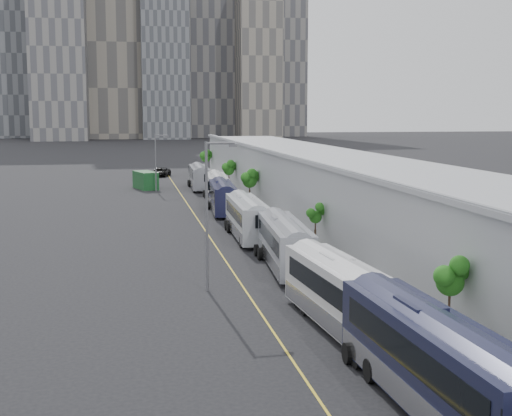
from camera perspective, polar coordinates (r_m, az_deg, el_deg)
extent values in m
cube|color=gray|center=(60.97, 6.90, -3.09)|extent=(10.00, 170.00, 0.12)
cube|color=gold|center=(58.78, -2.95, -3.50)|extent=(0.12, 160.00, 0.02)
cube|color=gray|center=(61.73, 10.50, 0.11)|extent=(12.00, 160.00, 6.80)
cube|color=gray|center=(61.47, 10.55, 2.38)|extent=(12.45, 160.40, 2.57)
cube|color=gray|center=(59.53, 5.25, 3.42)|extent=(0.30, 160.00, 0.40)
cube|color=slate|center=(305.49, -15.60, 14.17)|extent=(22.00, 22.00, 95.00)
cube|color=slate|center=(313.97, -7.34, 12.83)|extent=(20.00, 20.00, 80.00)
cube|color=slate|center=(336.76, -4.05, 14.65)|extent=(24.00, 24.00, 105.00)
cube|color=gray|center=(313.31, 0.21, 11.98)|extent=(18.00, 18.00, 70.00)
cube|color=slate|center=(348.06, -18.42, 14.47)|extent=(28.00, 26.00, 110.00)
cube|color=slate|center=(351.69, 1.94, 13.14)|extent=(22.00, 22.00, 90.00)
cube|color=#161831|center=(28.26, 14.18, -11.92)|extent=(3.15, 13.66, 3.29)
cube|color=black|center=(27.89, 14.40, -10.90)|extent=(3.16, 12.03, 1.12)
cube|color=silver|center=(28.63, 14.11, -13.90)|extent=(3.19, 13.39, 1.05)
cube|color=#161831|center=(29.10, 13.01, -7.59)|extent=(1.43, 2.34, 0.31)
cube|color=silver|center=(37.55, 7.11, -6.99)|extent=(3.49, 13.08, 3.13)
cube|color=black|center=(37.22, 7.22, -6.22)|extent=(3.44, 11.53, 1.07)
cube|color=silver|center=(37.81, 7.09, -8.46)|extent=(3.51, 12.82, 1.00)
cube|color=silver|center=(38.55, 6.49, -3.97)|extent=(1.44, 2.27, 0.30)
cube|color=gray|center=(52.22, 2.31, -2.84)|extent=(3.36, 12.69, 3.04)
cube|color=black|center=(51.94, 2.36, -2.29)|extent=(3.32, 11.19, 1.03)
cube|color=silver|center=(52.41, 2.31, -3.89)|extent=(3.39, 12.44, 0.97)
cube|color=gray|center=(53.35, 1.99, -0.81)|extent=(1.40, 2.20, 0.29)
cube|color=#B0B5BB|center=(64.63, -0.70, -0.78)|extent=(2.91, 12.84, 3.10)
cube|color=black|center=(64.36, -0.67, -0.31)|extent=(2.92, 11.31, 1.05)
cube|color=silver|center=(64.79, -0.70, -1.64)|extent=(2.94, 12.59, 0.99)
cube|color=#B0B5BB|center=(65.85, -0.91, 0.87)|extent=(1.34, 2.20, 0.29)
cube|color=#171833|center=(81.18, -2.70, 0.89)|extent=(3.22, 12.41, 2.98)
cube|color=black|center=(80.93, -2.68, 1.25)|extent=(3.18, 10.94, 1.01)
cube|color=silver|center=(81.29, -2.70, 0.22)|extent=(3.24, 12.17, 0.95)
cube|color=#171833|center=(82.40, -2.84, 2.13)|extent=(1.35, 2.15, 0.28)
cube|color=silver|center=(92.12, -3.13, 1.69)|extent=(3.18, 12.32, 2.95)
cube|color=black|center=(91.88, -3.12, 2.00)|extent=(3.15, 10.86, 1.00)
cube|color=silver|center=(92.23, -3.13, 1.10)|extent=(3.21, 12.08, 0.95)
cube|color=silver|center=(93.36, -3.25, 2.76)|extent=(1.34, 2.13, 0.28)
cube|color=gray|center=(106.76, -4.56, 2.51)|extent=(2.95, 12.45, 3.00)
cube|color=black|center=(106.52, -4.55, 2.79)|extent=(2.95, 10.97, 1.02)
cube|color=silver|center=(106.85, -4.55, 1.99)|extent=(2.98, 12.21, 0.96)
cube|color=gray|center=(108.04, -4.64, 3.44)|extent=(1.32, 2.14, 0.29)
cylinder|color=black|center=(35.48, 15.17, -8.16)|extent=(0.18, 0.18, 3.72)
sphere|color=#215D15|center=(35.06, 15.27, -5.40)|extent=(1.36, 1.36, 1.36)
cylinder|color=black|center=(58.68, 4.76, -1.98)|extent=(0.18, 0.18, 3.14)
sphere|color=#215D15|center=(58.46, 4.78, -0.57)|extent=(1.05, 1.05, 1.05)
cylinder|color=black|center=(87.22, -0.51, 1.29)|extent=(0.18, 0.18, 3.39)
sphere|color=#215D15|center=(87.05, -0.51, 2.39)|extent=(1.81, 1.81, 1.81)
cylinder|color=black|center=(105.43, -2.18, 2.36)|extent=(0.18, 0.18, 3.28)
sphere|color=#215D15|center=(105.29, -2.19, 3.23)|extent=(1.68, 1.68, 1.68)
cylinder|color=black|center=(135.29, -4.03, 3.50)|extent=(0.18, 0.18, 3.22)
sphere|color=#215D15|center=(135.18, -4.04, 4.19)|extent=(1.89, 1.89, 1.89)
cylinder|color=#59595E|center=(45.29, -3.96, -0.73)|extent=(0.18, 0.18, 9.55)
cylinder|color=#59595E|center=(44.95, -2.87, 5.20)|extent=(1.80, 0.14, 0.14)
cube|color=#59595E|center=(45.07, -1.86, 5.02)|extent=(0.50, 0.22, 0.18)
cylinder|color=#59595E|center=(104.18, -8.03, 3.57)|extent=(0.18, 0.18, 8.18)
cylinder|color=#59595E|center=(104.01, -7.58, 5.78)|extent=(1.80, 0.14, 0.14)
cube|color=#59595E|center=(104.06, -7.13, 5.70)|extent=(0.50, 0.22, 0.18)
cube|color=#14441E|center=(107.82, -8.83, 2.21)|extent=(3.82, 6.06, 2.61)
imported|color=black|center=(128.51, -7.66, 2.87)|extent=(4.31, 6.27, 1.59)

